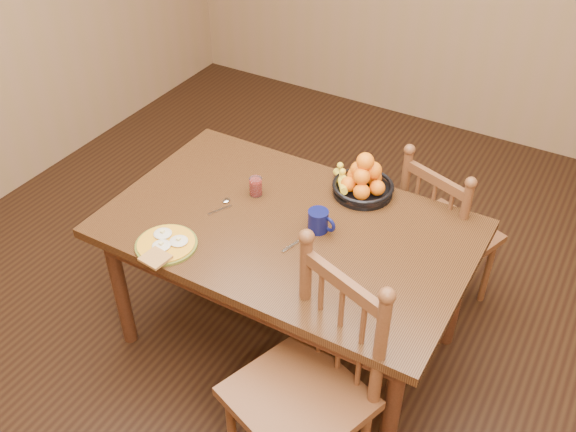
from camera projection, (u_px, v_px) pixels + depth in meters
The scene contains 10 objects.
room at pixel (288, 103), 2.45m from camera, with size 4.52×5.02×2.72m.
dining_table at pixel (288, 240), 2.87m from camera, with size 1.60×1.00×0.75m.
chair_far at pixel (444, 235), 3.23m from camera, with size 0.54×0.52×0.94m.
chair_near at pixel (307, 388), 2.43m from camera, with size 0.60×0.58×1.05m.
breakfast_plate at pixel (166, 244), 2.70m from camera, with size 0.26×0.29×0.04m.
fork at pixel (298, 240), 2.73m from camera, with size 0.06×0.18×0.00m.
spoon at pixel (224, 203), 2.94m from camera, with size 0.06×0.15×0.01m.
coffee_mug at pixel (319, 221), 2.76m from camera, with size 0.13×0.09×0.10m.
juice_glass at pixel (256, 187), 2.98m from camera, with size 0.06×0.06×0.09m.
fruit_bowl at pixel (362, 182), 2.97m from camera, with size 0.32×0.29×0.22m.
Camera 1 is at (1.10, -1.90, 2.52)m, focal length 40.00 mm.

